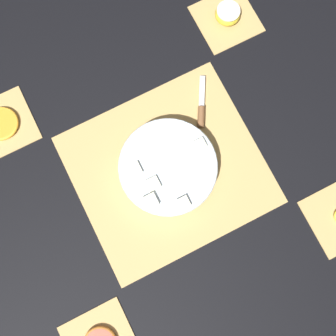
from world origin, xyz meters
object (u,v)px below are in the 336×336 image
paring_knife (201,114)px  apple_half (228,14)px  orange_slice_whole (1,124)px  fruit_salad_bowl (168,168)px

paring_knife → apple_half: bearing=-131.9°
apple_half → orange_slice_whole: apple_half is taller
apple_half → paring_knife: bearing=48.1°
apple_half → orange_slice_whole: (0.66, 0.00, -0.01)m
apple_half → orange_slice_whole: bearing=0.0°
fruit_salad_bowl → orange_slice_whole: fruit_salad_bowl is taller
paring_knife → orange_slice_whole: (0.47, -0.21, -0.00)m
paring_knife → orange_slice_whole: 0.52m
fruit_salad_bowl → apple_half: bearing=-137.7°
fruit_salad_bowl → apple_half: fruit_salad_bowl is taller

